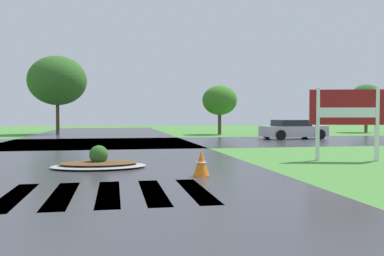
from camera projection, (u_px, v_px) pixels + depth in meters
asphalt_roadway at (80, 168)px, 12.23m from camera, size 10.83×80.00×0.01m
asphalt_cross_road at (96, 143)px, 23.43m from camera, size 90.00×9.75×0.01m
crosswalk_stripes at (62, 195)px, 8.18m from camera, size 5.85×2.99×0.01m
estate_billboard at (347, 111)px, 14.34m from camera, size 2.51×0.74×2.52m
median_island at (99, 163)px, 12.39m from camera, size 2.82×1.76×0.68m
car_blue_compact at (293, 130)px, 27.55m from camera, size 4.42×2.45×1.27m
traffic_cone at (201, 164)px, 10.66m from camera, size 0.43×0.43×0.66m
background_treeline at (75, 86)px, 34.09m from camera, size 44.94×6.59×6.48m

